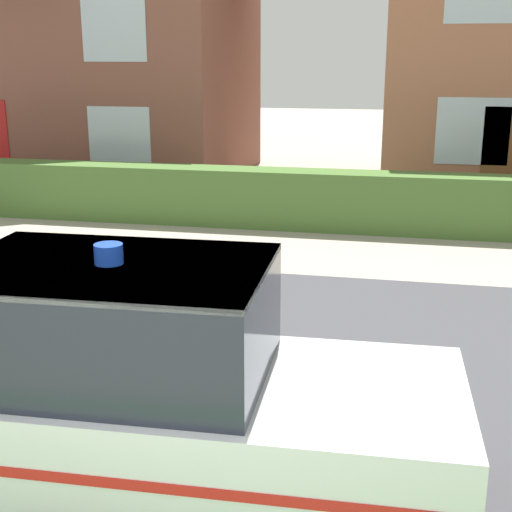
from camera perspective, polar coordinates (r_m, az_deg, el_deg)
The scene contains 4 objects.
road_strip at distance 7.28m, azimuth 0.99°, elevation -9.11°, with size 28.00×6.49×0.01m, color #424247.
garden_hedge at distance 12.98m, azimuth 4.68°, elevation 4.50°, with size 15.94×0.73×1.05m, color #4C7233.
police_car at distance 5.09m, azimuth -8.67°, elevation -10.86°, with size 4.18×1.75×1.86m.
house_left at distance 19.36m, azimuth -14.29°, elevation 17.47°, with size 8.74×6.32×7.38m.
Camera 1 is at (1.22, -1.86, 3.08)m, focal length 50.00 mm.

